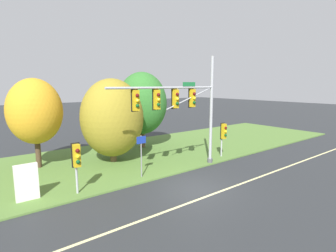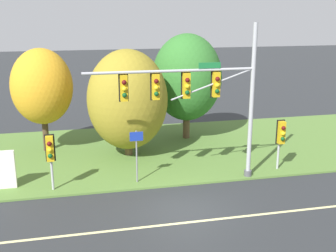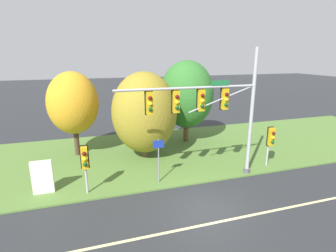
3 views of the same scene
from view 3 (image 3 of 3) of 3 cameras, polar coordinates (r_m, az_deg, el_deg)
The scene contains 11 objects.
ground_plane at distance 14.11m, azimuth 8.38°, elevation -17.31°, with size 160.00×160.00×0.00m, color #282B2D.
lane_stripe at distance 13.23m, azimuth 10.76°, elevation -19.87°, with size 36.00×0.16×0.01m, color beige.
grass_verge at distance 21.01m, azimuth -1.40°, elevation -5.66°, with size 48.00×11.50×0.10m, color #517533.
traffic_signal_mast at distance 15.39m, azimuth 9.46°, elevation 4.32°, with size 8.54×0.49×7.91m.
pedestrian_signal_near_kerb at distance 18.94m, azimuth 21.48°, elevation -2.60°, with size 0.46×0.55×2.80m.
pedestrian_signal_further_along at distance 14.77m, azimuth -17.67°, elevation -7.13°, with size 0.46×0.55×2.83m.
route_sign_post at distance 15.54m, azimuth -2.06°, elevation -6.38°, with size 0.67×0.08×2.71m.
tree_nearest_road at distance 20.48m, azimuth -19.97°, elevation 4.68°, with size 3.67×3.67×6.33m.
tree_left_of_mast at distance 19.12m, azimuth -5.16°, elevation 2.90°, with size 4.73×4.73×6.34m.
tree_behind_signpost at distance 22.68m, azimuth 4.10°, elevation 6.83°, with size 4.60×4.60×7.03m.
info_kiosk at distance 16.21m, azimuth -25.66°, elevation -10.03°, with size 1.10×0.24×1.90m.
Camera 3 is at (-5.39, -10.62, 7.56)m, focal length 28.00 mm.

